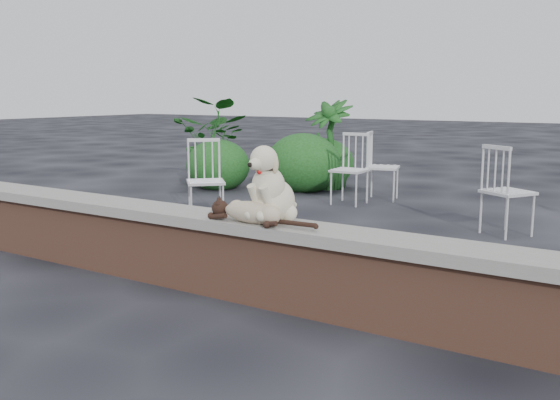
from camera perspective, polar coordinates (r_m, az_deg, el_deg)
The scene contains 12 objects.
ground at distance 4.75m, azimuth -6.85°, elevation -8.10°, with size 60.00×60.00×0.00m, color black.
brick_wall at distance 4.68m, azimuth -6.91°, elevation -5.19°, with size 6.00×0.30×0.50m, color brown.
capstone at distance 4.61m, azimuth -6.98°, elevation -1.71°, with size 6.20×0.40×0.08m, color slate.
dog at distance 4.26m, azimuth -0.54°, elevation 1.65°, with size 0.36×0.47×0.54m, color beige, non-canonical shape.
cat at distance 4.21m, azimuth -2.56°, elevation -1.01°, with size 1.01×0.24×0.17m, color tan, non-canonical shape.
chair_b at distance 8.23m, azimuth 6.44°, elevation 2.86°, with size 0.56×0.56×0.94m, color silver, non-canonical shape.
chair_a at distance 7.16m, azimuth -6.89°, elevation 1.82°, with size 0.56×0.56×0.94m, color silver, non-canonical shape.
chair_e at distance 8.63m, azimuth 9.48°, elevation 3.11°, with size 0.56×0.56×0.94m, color silver, non-canonical shape.
chair_c at distance 6.79m, azimuth 20.31°, elevation 0.84°, with size 0.56×0.56×0.94m, color silver, non-canonical shape.
potted_plant_a at distance 10.18m, azimuth -6.00°, elevation 5.48°, with size 1.26×1.09×1.40m, color #174012.
potted_plant_b at distance 9.61m, azimuth 4.46°, elevation 5.16°, with size 0.77×0.77×1.37m, color #174012.
shrubbery at distance 9.58m, azimuth 0.41°, elevation 3.35°, with size 2.30×2.11×0.92m.
Camera 1 is at (2.88, -3.49, 1.45)m, focal length 39.60 mm.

